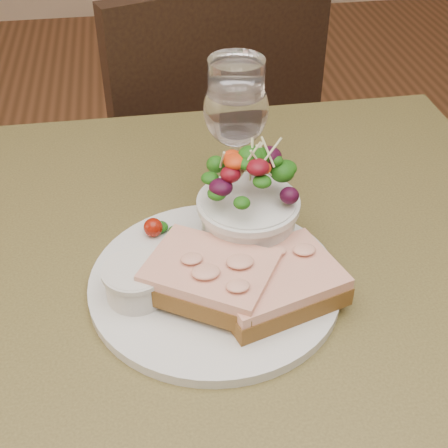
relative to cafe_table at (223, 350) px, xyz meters
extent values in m
cube|color=#433B1D|center=(0.00, 0.00, 0.08)|extent=(0.80, 0.80, 0.04)
cylinder|color=black|center=(-0.34, 0.34, -0.29)|extent=(0.05, 0.05, 0.71)
cylinder|color=black|center=(0.34, 0.34, -0.29)|extent=(0.05, 0.05, 0.71)
cube|color=black|center=(0.02, 0.72, -0.20)|extent=(0.54, 0.54, 0.04)
cube|color=black|center=(0.08, 0.54, 0.03)|extent=(0.41, 0.18, 0.45)
cube|color=black|center=(0.02, 0.72, -0.42)|extent=(0.46, 0.46, 0.45)
cylinder|color=silver|center=(-0.01, 0.00, 0.11)|extent=(0.27, 0.27, 0.01)
cube|color=#492713|center=(0.05, -0.03, 0.12)|extent=(0.15, 0.13, 0.02)
cube|color=beige|center=(0.05, -0.03, 0.14)|extent=(0.15, 0.12, 0.01)
cube|color=#492713|center=(-0.02, -0.02, 0.13)|extent=(0.15, 0.14, 0.02)
cube|color=beige|center=(-0.02, -0.02, 0.15)|extent=(0.15, 0.14, 0.01)
cylinder|color=beige|center=(-0.09, -0.01, 0.13)|extent=(0.06, 0.06, 0.04)
cylinder|color=brown|center=(-0.09, -0.01, 0.15)|extent=(0.05, 0.05, 0.01)
cylinder|color=silver|center=(0.04, 0.05, 0.14)|extent=(0.10, 0.10, 0.06)
ellipsoid|color=#0E3E0B|center=(0.04, 0.05, 0.20)|extent=(0.09, 0.09, 0.06)
ellipsoid|color=#0E3E0B|center=(-0.05, 0.10, 0.12)|extent=(0.04, 0.04, 0.01)
sphere|color=maroon|center=(-0.07, 0.09, 0.12)|extent=(0.02, 0.02, 0.02)
cylinder|color=white|center=(0.04, 0.15, 0.10)|extent=(0.07, 0.07, 0.00)
cylinder|color=white|center=(0.04, 0.15, 0.15)|extent=(0.01, 0.01, 0.09)
ellipsoid|color=white|center=(0.04, 0.15, 0.23)|extent=(0.08, 0.08, 0.09)
camera|label=1|loc=(-0.07, -0.48, 0.57)|focal=50.00mm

